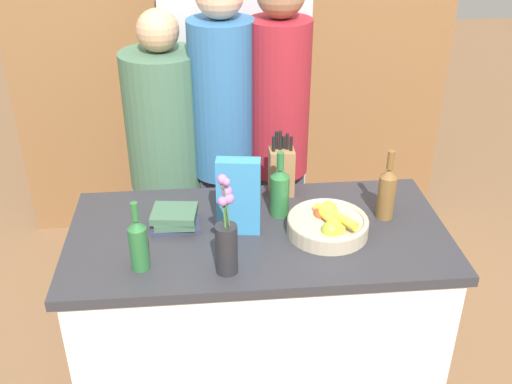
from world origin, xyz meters
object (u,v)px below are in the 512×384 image
person_in_blue (224,139)px  book_stack (175,219)px  fruit_bowl (328,224)px  knife_block (281,170)px  bottle_wine (138,243)px  coffee_mug (239,189)px  cereal_box (239,196)px  person_at_sink (168,160)px  flower_vase (226,239)px  bottle_vinegar (280,191)px  refrigerator (234,97)px  bottle_oil (387,192)px  person_in_red_tee (278,137)px

person_in_blue → book_stack: bearing=-108.2°
fruit_bowl → person_in_blue: 0.77m
knife_block → person_in_blue: person_in_blue is taller
bottle_wine → coffee_mug: bearing=49.8°
cereal_box → book_stack: 0.27m
bottle_wine → person_in_blue: (0.33, 0.83, 0.00)m
coffee_mug → person_at_sink: size_ratio=0.08×
fruit_bowl → coffee_mug: 0.42m
coffee_mug → person_at_sink: 0.55m
flower_vase → cereal_box: (0.06, 0.25, 0.02)m
coffee_mug → person_at_sink: (-0.31, 0.45, -0.07)m
book_stack → person_in_blue: person_in_blue is taller
knife_block → fruit_bowl: bearing=-67.0°
bottle_wine → fruit_bowl: bearing=12.9°
fruit_bowl → coffee_mug: size_ratio=2.45×
bottle_wine → person_at_sink: person_at_sink is taller
bottle_vinegar → person_at_sink: (-0.47, 0.58, -0.13)m
book_stack → person_at_sink: (-0.05, 0.63, -0.06)m
cereal_box → book_stack: size_ratio=1.55×
refrigerator → bottle_oil: size_ratio=6.88×
bottle_oil → fruit_bowl: bearing=-158.8°
bottle_wine → person_in_blue: bearing=68.5°
bottle_oil → person_at_sink: 1.09m
fruit_bowl → bottle_wine: (-0.69, -0.16, 0.06)m
cereal_box → bottle_vinegar: cereal_box is taller
coffee_mug → fruit_bowl: bearing=-41.8°
cereal_box → bottle_oil: bearing=4.9°
refrigerator → book_stack: 1.24m
fruit_bowl → person_in_blue: bearing=118.3°
book_stack → person_at_sink: size_ratio=0.12×
coffee_mug → book_stack: bearing=-144.2°
coffee_mug → bottle_wine: bottle_wine is taller
cereal_box → bottle_vinegar: bearing=32.4°
cereal_box → bottle_oil: (0.58, 0.05, -0.04)m
refrigerator → coffee_mug: bearing=-92.1°
person_in_red_tee → bottle_wine: bearing=-139.2°
bottle_vinegar → person_at_sink: size_ratio=0.17×
refrigerator → coffee_mug: refrigerator is taller
book_stack → bottle_oil: bottle_oil is taller
flower_vase → bottle_oil: (0.64, 0.30, -0.02)m
knife_block → bottle_oil: bearing=-30.5°
refrigerator → bottle_wine: bearing=-105.8°
book_stack → person_at_sink: person_at_sink is taller
refrigerator → fruit_bowl: 1.32m
book_stack → cereal_box: bearing=-11.4°
cereal_box → person_at_sink: 0.76m
bottle_oil → cereal_box: bearing=-175.1°
refrigerator → bottle_vinegar: refrigerator is taller
bottle_vinegar → person_in_red_tee: size_ratio=0.15×
flower_vase → bottle_vinegar: (0.23, 0.36, -0.02)m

